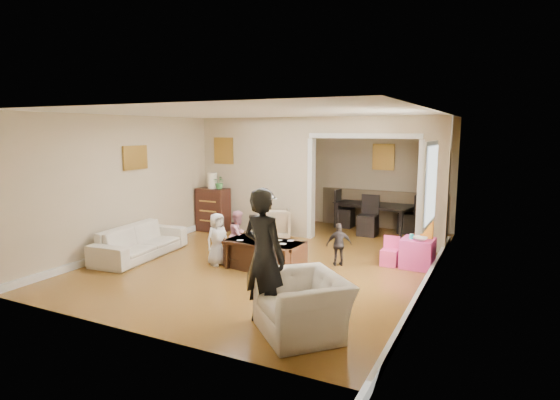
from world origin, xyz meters
The scene contains 27 objects.
floor centered at (0.00, 0.00, 0.00)m, with size 7.00×7.00×0.00m, color #A07029.
partition_left centered at (-1.38, 1.80, 1.30)m, with size 2.75×0.18×2.60m, color tan.
partition_right centered at (2.48, 1.80, 1.30)m, with size 0.55×0.18×2.60m, color tan.
partition_header centered at (1.10, 1.80, 2.42)m, with size 2.22×0.18×0.35m, color tan.
window_pane centered at (2.73, -0.40, 1.55)m, with size 0.03×0.95×1.10m, color white.
framed_art_partition centered at (-2.20, 1.70, 1.85)m, with size 0.45×0.03×0.55m, color brown.
framed_art_sofa_wall centered at (-2.71, -0.60, 1.80)m, with size 0.03×0.55×0.40m, color brown.
framed_art_alcove centered at (1.10, 3.44, 1.70)m, with size 0.45×0.03×0.55m, color brown.
sofa centered at (-2.28, -1.02, 0.29)m, with size 1.96×0.77×0.57m, color beige.
armchair_back centered at (-0.74, 1.35, 0.34)m, with size 0.72×0.74×0.68m, color tan.
armchair_front centered at (1.70, -2.64, 0.34)m, with size 1.04×0.91×0.67m, color beige.
dresser centered at (-2.33, 1.40, 0.50)m, with size 0.72×0.41×0.99m, color black.
table_lamp centered at (-2.33, 1.40, 1.17)m, with size 0.22×0.22×0.36m, color #F8E8CA.
potted_plant centered at (-2.13, 1.40, 1.14)m, with size 0.27×0.23×0.30m, color #3A7B36.
coffee_table centered at (0.15, -0.67, 0.24)m, with size 1.30×0.65×0.49m, color #321B10.
coffee_cup centered at (0.25, -0.72, 0.53)m, with size 0.09×0.09×0.09m, color silver.
play_table centered at (2.44, 0.57, 0.25)m, with size 0.52×0.52×0.50m, color #F540AC.
cereal_box centered at (2.56, 0.67, 0.65)m, with size 0.20×0.07×0.30m, color yellow.
cyan_cup centered at (2.34, 0.52, 0.54)m, with size 0.08×0.08×0.08m, color #26BFBD.
toy_block centered at (2.32, 0.69, 0.53)m, with size 0.08×0.06×0.05m, color red.
play_bowl centered at (2.49, 0.45, 0.53)m, with size 0.24×0.24×0.06m, color silver.
dining_table centered at (1.02, 3.17, 0.31)m, with size 1.79×1.00×0.63m, color black.
adult_person centered at (1.17, -2.59, 0.83)m, with size 0.61×0.40×1.66m, color black.
child_kneel_a centered at (-0.70, -0.82, 0.46)m, with size 0.45×0.29×0.91m, color silver.
child_kneel_b centered at (-0.55, -0.37, 0.45)m, with size 0.44×0.34×0.90m, color #C77C8E.
child_toddler centered at (1.20, 0.08, 0.37)m, with size 0.44×0.18×0.75m, color black.
craft_papers centered at (0.23, -0.69, 0.49)m, with size 0.89×0.46×0.00m.
Camera 1 is at (3.68, -7.21, 2.32)m, focal length 29.19 mm.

